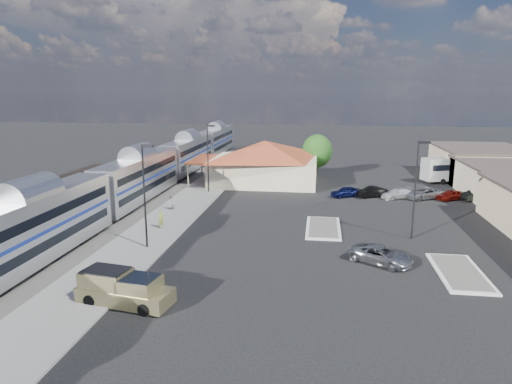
# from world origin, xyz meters

# --- Properties ---
(ground) EXTENTS (280.00, 280.00, 0.00)m
(ground) POSITION_xyz_m (0.00, 0.00, 0.00)
(ground) COLOR black
(ground) RESTS_ON ground
(railbed) EXTENTS (16.00, 100.00, 0.12)m
(railbed) POSITION_xyz_m (-21.00, 8.00, 0.06)
(railbed) COLOR #4C4944
(railbed) RESTS_ON ground
(platform) EXTENTS (5.50, 92.00, 0.18)m
(platform) POSITION_xyz_m (-12.00, 6.00, 0.09)
(platform) COLOR gray
(platform) RESTS_ON ground
(passenger_train) EXTENTS (3.00, 104.00, 5.55)m
(passenger_train) POSITION_xyz_m (-18.00, 9.92, 2.87)
(passenger_train) COLOR silver
(passenger_train) RESTS_ON ground
(freight_cars) EXTENTS (2.80, 46.00, 4.00)m
(freight_cars) POSITION_xyz_m (-24.00, 6.42, 1.93)
(freight_cars) COLOR black
(freight_cars) RESTS_ON ground
(station_depot) EXTENTS (18.35, 12.24, 6.20)m
(station_depot) POSITION_xyz_m (-4.56, 24.00, 3.13)
(station_depot) COLOR #C0AD8C
(station_depot) RESTS_ON ground
(traffic_island_south) EXTENTS (3.30, 7.50, 0.21)m
(traffic_island_south) POSITION_xyz_m (4.00, 2.00, 0.10)
(traffic_island_south) COLOR silver
(traffic_island_south) RESTS_ON ground
(traffic_island_north) EXTENTS (3.30, 7.50, 0.21)m
(traffic_island_north) POSITION_xyz_m (14.00, -8.00, 0.10)
(traffic_island_north) COLOR silver
(traffic_island_north) RESTS_ON ground
(lamp_plat_s) EXTENTS (1.08, 0.25, 9.00)m
(lamp_plat_s) POSITION_xyz_m (-10.90, -6.00, 5.34)
(lamp_plat_s) COLOR black
(lamp_plat_s) RESTS_ON ground
(lamp_plat_n) EXTENTS (1.08, 0.25, 9.00)m
(lamp_plat_n) POSITION_xyz_m (-10.90, 16.00, 5.34)
(lamp_plat_n) COLOR black
(lamp_plat_n) RESTS_ON ground
(lamp_lot) EXTENTS (1.08, 0.25, 9.00)m
(lamp_lot) POSITION_xyz_m (12.10, 0.00, 5.34)
(lamp_lot) COLOR black
(lamp_lot) RESTS_ON ground
(tree_depot) EXTENTS (4.71, 4.71, 6.63)m
(tree_depot) POSITION_xyz_m (3.00, 30.00, 4.02)
(tree_depot) COLOR #382314
(tree_depot) RESTS_ON ground
(pickup_truck) EXTENTS (6.34, 3.18, 2.09)m
(pickup_truck) POSITION_xyz_m (-8.50, -16.13, 0.99)
(pickup_truck) COLOR #948A5B
(pickup_truck) RESTS_ON ground
(suv) EXTENTS (5.43, 4.59, 1.38)m
(suv) POSITION_xyz_m (8.43, -6.72, 0.69)
(suv) COLOR gray
(suv) RESTS_ON ground
(coach_bus) EXTENTS (11.56, 6.16, 3.66)m
(coach_bus) POSITION_xyz_m (24.00, 28.44, 2.11)
(coach_bus) COLOR silver
(coach_bus) RESTS_ON ground
(person_a) EXTENTS (0.62, 0.74, 1.72)m
(person_a) POSITION_xyz_m (-11.66, -0.55, 1.04)
(person_a) COLOR #BBD141
(person_a) RESTS_ON platform
(person_b) EXTENTS (0.85, 0.96, 1.66)m
(person_b) POSITION_xyz_m (-12.94, 6.38, 1.01)
(person_b) COLOR silver
(person_b) RESTS_ON platform
(parked_car_a) EXTENTS (4.23, 3.15, 1.34)m
(parked_car_a) POSITION_xyz_m (6.87, 16.21, 0.67)
(parked_car_a) COLOR #0C123F
(parked_car_a) RESTS_ON ground
(parked_car_b) EXTENTS (4.34, 3.10, 1.36)m
(parked_car_b) POSITION_xyz_m (10.07, 16.51, 0.68)
(parked_car_b) COLOR black
(parked_car_b) RESTS_ON ground
(parked_car_c) EXTENTS (4.71, 3.59, 1.27)m
(parked_car_c) POSITION_xyz_m (13.27, 16.21, 0.64)
(parked_car_c) COLOR white
(parked_car_c) RESTS_ON ground
(parked_car_d) EXTENTS (5.57, 4.41, 1.41)m
(parked_car_d) POSITION_xyz_m (16.47, 16.51, 0.70)
(parked_car_d) COLOR gray
(parked_car_d) RESTS_ON ground
(parked_car_e) EXTENTS (4.08, 3.16, 1.30)m
(parked_car_e) POSITION_xyz_m (19.67, 16.21, 0.65)
(parked_car_e) COLOR maroon
(parked_car_e) RESTS_ON ground
(parked_car_f) EXTENTS (4.81, 3.34, 1.50)m
(parked_car_f) POSITION_xyz_m (22.87, 16.51, 0.75)
(parked_car_f) COLOR black
(parked_car_f) RESTS_ON ground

